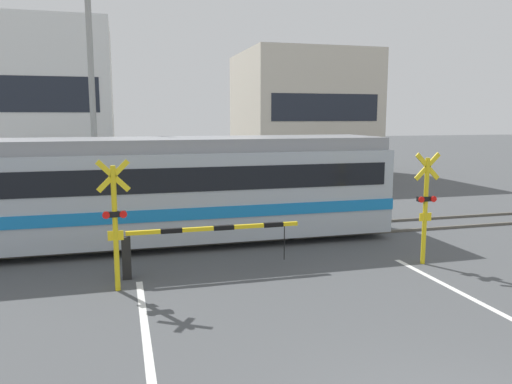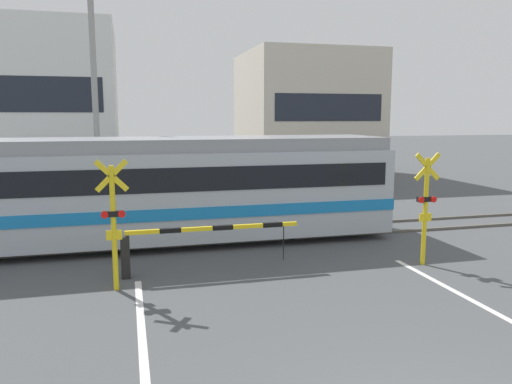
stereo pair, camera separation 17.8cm
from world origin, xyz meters
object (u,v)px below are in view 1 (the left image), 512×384
object	(u,v)px
crossing_signal_right	(426,204)
pedestrian	(236,183)
crossing_barrier_near	(179,241)
crossing_barrier_far	(285,195)
commuter_train	(125,188)
crossing_signal_left	(115,220)

from	to	relation	value
crossing_signal_right	pedestrian	world-z (taller)	crossing_signal_right
crossing_signal_right	pedestrian	xyz separation A→B (m)	(-2.81, 8.43, -0.49)
crossing_barrier_near	crossing_signal_right	distance (m)	6.01
crossing_barrier_near	crossing_barrier_far	xyz separation A→B (m)	(4.54, 5.87, 0.00)
commuter_train	crossing_barrier_far	distance (m)	6.32
crossing_barrier_far	crossing_signal_left	world-z (taller)	crossing_signal_left
crossing_barrier_far	pedestrian	size ratio (longest dim) A/B	2.35
crossing_signal_right	crossing_barrier_near	bearing A→B (deg)	172.94
commuter_train	crossing_signal_right	world-z (taller)	commuter_train
commuter_train	crossing_barrier_near	distance (m)	3.47
crossing_barrier_near	crossing_barrier_far	size ratio (longest dim) A/B	1.00
crossing_barrier_far	crossing_signal_left	xyz separation A→B (m)	(-5.92, -6.60, 0.72)
commuter_train	crossing_signal_right	xyz separation A→B (m)	(7.03, -3.91, -0.10)
commuter_train	crossing_barrier_far	world-z (taller)	commuter_train
commuter_train	crossing_barrier_far	size ratio (longest dim) A/B	3.66
pedestrian	commuter_train	bearing A→B (deg)	-133.09
pedestrian	crossing_signal_left	bearing A→B (deg)	-118.01
crossing_barrier_near	pedestrian	bearing A→B (deg)	68.01
crossing_barrier_far	pedestrian	world-z (taller)	pedestrian
crossing_signal_left	pedestrian	size ratio (longest dim) A/B	1.57
crossing_barrier_near	crossing_barrier_far	distance (m)	7.42
crossing_barrier_near	crossing_signal_left	bearing A→B (deg)	-151.94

